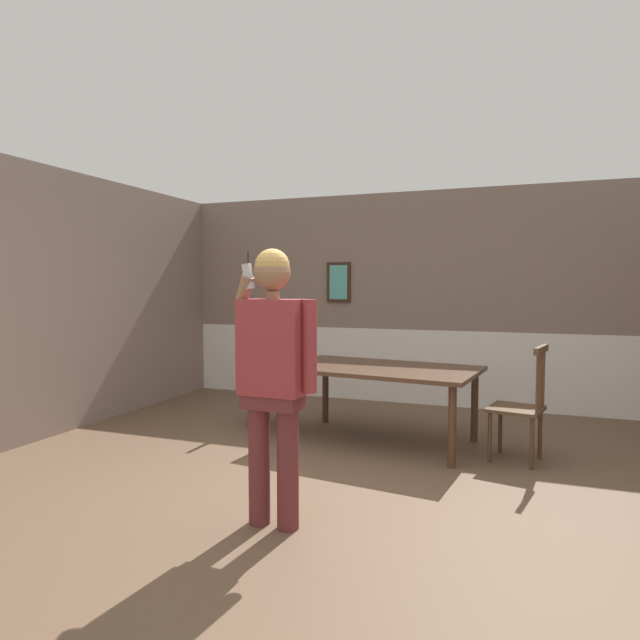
# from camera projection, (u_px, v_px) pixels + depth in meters

# --- Properties ---
(ground_plane) EXTENTS (7.55, 7.55, 0.00)m
(ground_plane) POSITION_uv_depth(u_px,v_px,m) (340.00, 497.00, 4.03)
(ground_plane) COLOR brown
(room_back_partition) EXTENTS (6.69, 0.17, 2.76)m
(room_back_partition) POSITION_uv_depth(u_px,v_px,m) (423.00, 302.00, 7.16)
(room_back_partition) COLOR gray
(room_back_partition) RESTS_ON ground_plane
(dining_table) EXTENTS (1.99, 1.31, 0.75)m
(dining_table) POSITION_uv_depth(u_px,v_px,m) (380.00, 374.00, 5.42)
(dining_table) COLOR #4C3323
(dining_table) RESTS_ON ground_plane
(chair_near_window) EXTENTS (0.44, 0.44, 1.03)m
(chair_near_window) POSITION_uv_depth(u_px,v_px,m) (267.00, 383.00, 6.04)
(chair_near_window) COLOR #513823
(chair_near_window) RESTS_ON ground_plane
(chair_by_doorway) EXTENTS (0.52, 0.52, 1.03)m
(chair_by_doorway) POSITION_uv_depth(u_px,v_px,m) (521.00, 406.00, 4.82)
(chair_by_doorway) COLOR #513823
(chair_by_doorway) RESTS_ON ground_plane
(person_figure) EXTENTS (0.57, 0.24, 1.78)m
(person_figure) POSITION_uv_depth(u_px,v_px,m) (274.00, 366.00, 3.49)
(person_figure) COLOR brown
(person_figure) RESTS_ON ground_plane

